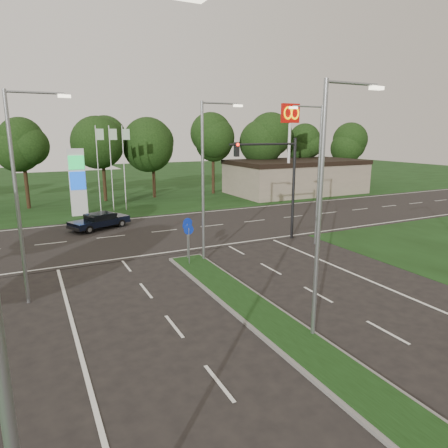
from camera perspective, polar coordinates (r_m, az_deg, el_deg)
name	(u,v)px	position (r m, az deg, el deg)	size (l,w,h in m)	color
verge_far	(90,186)	(60.51, -18.61, 5.23)	(160.00, 50.00, 0.02)	black
cross_road	(152,233)	(30.52, -10.30, -1.20)	(160.00, 12.00, 0.02)	black
median_kerb	(333,369)	(13.77, 15.29, -19.32)	(2.00, 26.00, 0.12)	slate
commercial_building	(296,177)	(50.73, 10.20, 6.64)	(16.00, 9.00, 4.00)	gray
streetlight_median_near	(325,200)	(14.06, 14.17, 3.39)	(2.53, 0.22, 9.00)	gray
streetlight_median_far	(206,174)	(22.54, -2.58, 7.18)	(2.53, 0.22, 9.00)	gray
streetlight_left_near	(19,341)	(5.04, -27.23, -14.69)	(2.53, 0.22, 9.00)	gray
streetlight_left_far	(21,188)	(18.66, -27.03, 4.63)	(2.53, 0.22, 9.00)	gray
streetlight_right_far	(317,168)	(26.65, 13.09, 7.74)	(2.53, 0.22, 9.00)	gray
traffic_signal	(278,173)	(27.32, 7.74, 7.17)	(5.10, 0.42, 7.00)	black
median_signs	(188,232)	(23.10, -5.17, -1.19)	(1.16, 1.76, 2.38)	gray
gas_pylon	(80,180)	(38.03, -19.89, 5.88)	(5.80, 1.26, 8.00)	silver
mcdonalds_sign	(290,127)	(44.85, 9.41, 13.54)	(2.20, 0.47, 10.40)	silver
treeline_far	(107,138)	(45.20, -16.33, 11.74)	(6.00, 6.00, 9.90)	black
navy_sedan	(100,221)	(32.55, -17.34, 0.48)	(4.83, 3.44, 1.23)	black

